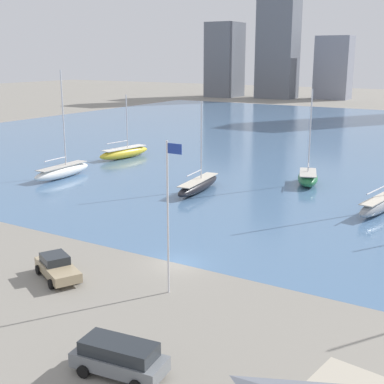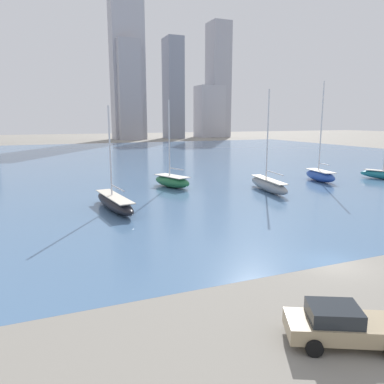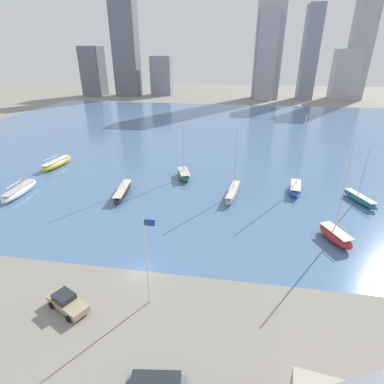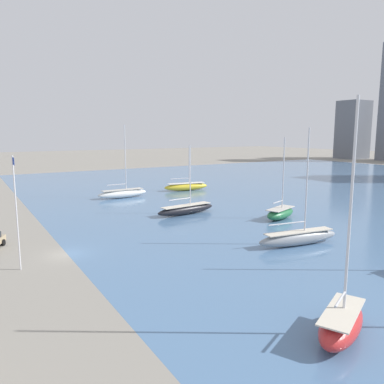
{
  "view_description": "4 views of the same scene",
  "coord_description": "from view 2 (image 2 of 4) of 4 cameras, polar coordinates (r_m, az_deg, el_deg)",
  "views": [
    {
      "loc": [
        22.4,
        -34.44,
        16.59
      ],
      "look_at": [
        -4.19,
        9.1,
        3.52
      ],
      "focal_mm": 50.0,
      "sensor_mm": 36.0,
      "label": 1
    },
    {
      "loc": [
        -18.16,
        -18.57,
        9.72
      ],
      "look_at": [
        -5.61,
        11.83,
        3.33
      ],
      "focal_mm": 35.0,
      "sensor_mm": 36.0,
      "label": 2
    },
    {
      "loc": [
        11.19,
        -29.58,
        25.87
      ],
      "look_at": [
        4.42,
        13.4,
        5.52
      ],
      "focal_mm": 28.0,
      "sensor_mm": 36.0,
      "label": 3
    },
    {
      "loc": [
        40.66,
        -8.81,
        13.08
      ],
      "look_at": [
        1.55,
        15.04,
        5.86
      ],
      "focal_mm": 35.0,
      "sensor_mm": 36.0,
      "label": 4
    }
  ],
  "objects": [
    {
      "name": "ground_plane",
      "position": [
        27.74,
        20.81,
        -10.27
      ],
      "size": [
        500.0,
        500.0,
        0.0
      ],
      "primitive_type": "plane",
      "color": "gray"
    },
    {
      "name": "harbor_water",
      "position": [
        90.94,
        -10.83,
        4.68
      ],
      "size": [
        180.0,
        140.0,
        0.0
      ],
      "color": "#4C7099",
      "rests_on": "ground_plane"
    },
    {
      "name": "distant_city_skyline",
      "position": [
        190.73,
        -13.81,
        15.64
      ],
      "size": [
        171.35,
        23.13,
        74.33
      ],
      "color": "slate",
      "rests_on": "ground_plane"
    },
    {
      "name": "sailboat_gray",
      "position": [
        52.33,
        11.55,
        1.14
      ],
      "size": [
        3.43,
        11.01,
        13.7
      ],
      "rotation": [
        0.0,
        0.0,
        -0.16
      ],
      "color": "gray",
      "rests_on": "harbor_water"
    },
    {
      "name": "sailboat_black",
      "position": [
        41.67,
        -11.75,
        -1.52
      ],
      "size": [
        3.23,
        11.14,
        11.19
      ],
      "rotation": [
        0.0,
        0.0,
        0.11
      ],
      "color": "black",
      "rests_on": "harbor_water"
    },
    {
      "name": "sailboat_blue",
      "position": [
        63.09,
        18.95,
        2.47
      ],
      "size": [
        3.54,
        7.75,
        15.52
      ],
      "rotation": [
        0.0,
        0.0,
        -0.17
      ],
      "color": "#284CA8",
      "rests_on": "harbor_water"
    },
    {
      "name": "sailboat_green",
      "position": [
        54.48,
        -3.07,
        1.72
      ],
      "size": [
        4.83,
        7.57,
        12.45
      ],
      "rotation": [
        0.0,
        0.0,
        0.34
      ],
      "color": "#236B3D",
      "rests_on": "harbor_water"
    },
    {
      "name": "parked_pickup_tan",
      "position": [
        18.62,
        22.03,
        -18.25
      ],
      "size": [
        5.54,
        4.14,
        1.74
      ],
      "rotation": [
        0.0,
        0.0,
        1.11
      ],
      "color": "tan",
      "rests_on": "ground_plane"
    }
  ]
}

